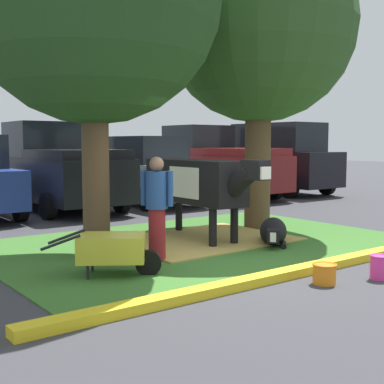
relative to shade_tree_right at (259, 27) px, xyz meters
The scene contains 15 objects.
ground_plane 5.41m from the shade_tree_right, 137.96° to the right, with size 80.00×80.00×0.00m, color #38383D.
grass_island 4.72m from the shade_tree_right, 164.90° to the right, with size 7.42×5.05×0.02m, color #386B28.
curb_yellow 5.65m from the shade_tree_right, 122.32° to the right, with size 8.62×0.24×0.12m, color yellow.
hay_bedding 4.62m from the shade_tree_right, 166.88° to the right, with size 3.20×2.40×0.04m, color tan.
shade_tree_right is the anchor object (origin of this frame).
cow_holstein 3.67m from the shade_tree_right, 169.71° to the right, with size 0.74×3.14×1.55m.
calf_lying 4.38m from the shade_tree_right, 125.14° to the right, with size 1.17×1.14×0.48m.
person_handler 5.01m from the shade_tree_right, 158.77° to the right, with size 0.34×0.45×1.62m.
wheelbarrow 6.11m from the shade_tree_right, 158.78° to the right, with size 1.48×1.22×0.63m.
bucket_orange 6.05m from the shade_tree_right, 123.16° to the right, with size 0.32×0.32×0.27m.
bucket_pink 5.95m from the shade_tree_right, 112.34° to the right, with size 0.27×0.27×0.33m.
pickup_truck_black 6.89m from the shade_tree_right, 109.66° to the left, with size 2.24×5.41×2.42m.
hatchback_white 6.22m from the shade_tree_right, 83.99° to the left, with size 2.04×4.41×2.02m.
pickup_truck_maroon 7.25m from the shade_tree_right, 58.49° to the left, with size 2.24×5.41×2.42m.
suv_black 8.55m from the shade_tree_right, 40.40° to the left, with size 2.14×4.61×2.52m.
Camera 1 is at (-5.35, -5.73, 1.84)m, focal length 48.98 mm.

